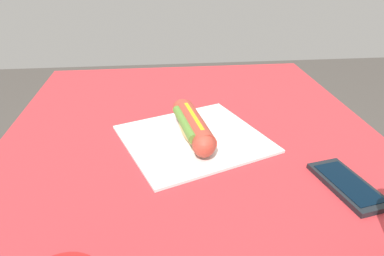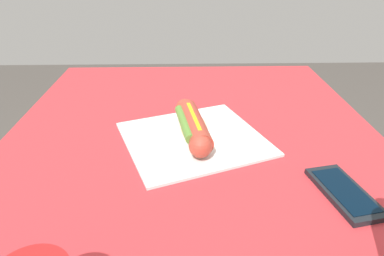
# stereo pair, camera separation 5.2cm
# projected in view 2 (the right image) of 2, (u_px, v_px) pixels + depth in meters

# --- Properties ---
(dining_table) EXTENTS (1.07, 0.87, 0.76)m
(dining_table) POSITION_uv_depth(u_px,v_px,m) (194.00, 192.00, 0.83)
(dining_table) COLOR brown
(dining_table) RESTS_ON ground
(paper_wrapper) EXTENTS (0.36, 0.37, 0.01)m
(paper_wrapper) POSITION_uv_depth(u_px,v_px,m) (192.00, 139.00, 0.76)
(paper_wrapper) COLOR silver
(paper_wrapper) RESTS_ON dining_table
(hot_dog) EXTENTS (0.23, 0.08, 0.05)m
(hot_dog) POSITION_uv_depth(u_px,v_px,m) (192.00, 126.00, 0.75)
(hot_dog) COLOR #E5BC75
(hot_dog) RESTS_ON paper_wrapper
(cell_phone) EXTENTS (0.16, 0.10, 0.01)m
(cell_phone) POSITION_uv_depth(u_px,v_px,m) (344.00, 192.00, 0.59)
(cell_phone) COLOR black
(cell_phone) RESTS_ON dining_table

